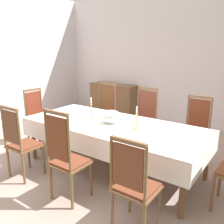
{
  "coord_description": "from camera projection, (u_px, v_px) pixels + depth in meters",
  "views": [
    {
      "loc": [
        2.09,
        -2.74,
        1.92
      ],
      "look_at": [
        0.02,
        0.15,
        0.97
      ],
      "focal_mm": 38.5,
      "sensor_mm": 36.0,
      "label": 1
    }
  ],
  "objects": [
    {
      "name": "chair_south_b",
      "position": [
        66.0,
        156.0,
        3.0
      ],
      "size": [
        0.44,
        0.42,
        1.22
      ],
      "color": "brown",
      "rests_on": "ground"
    },
    {
      "name": "chair_head_west",
      "position": [
        38.0,
        116.0,
        4.87
      ],
      "size": [
        0.42,
        0.44,
        1.14
      ],
      "rotation": [
        0.0,
        0.0,
        -1.57
      ],
      "color": "brown",
      "rests_on": "ground"
    },
    {
      "name": "bowl_near_right",
      "position": [
        115.0,
        114.0,
        4.27
      ],
      "size": [
        0.17,
        0.17,
        0.03
      ],
      "color": "white",
      "rests_on": "tablecloth"
    },
    {
      "name": "chair_north_c",
      "position": [
        195.0,
        129.0,
        4.06
      ],
      "size": [
        0.44,
        0.42,
        1.15
      ],
      "rotation": [
        0.0,
        0.0,
        3.14
      ],
      "color": "brown",
      "rests_on": "ground"
    },
    {
      "name": "dining_table",
      "position": [
        112.0,
        128.0,
        3.79
      ],
      "size": [
        2.89,
        1.23,
        0.77
      ],
      "color": "brown",
      "rests_on": "ground"
    },
    {
      "name": "soup_tureen",
      "position": [
        111.0,
        116.0,
        3.76
      ],
      "size": [
        0.29,
        0.29,
        0.23
      ],
      "color": "white",
      "rests_on": "tablecloth"
    },
    {
      "name": "sideboard",
      "position": [
        113.0,
        99.0,
        7.14
      ],
      "size": [
        1.44,
        0.48,
        0.9
      ],
      "rotation": [
        0.0,
        0.0,
        3.14
      ],
      "color": "brown",
      "rests_on": "ground"
    },
    {
      "name": "chair_south_c",
      "position": [
        134.0,
        184.0,
        2.46
      ],
      "size": [
        0.44,
        0.42,
        1.1
      ],
      "color": "brown",
      "rests_on": "ground"
    },
    {
      "name": "chair_north_b",
      "position": [
        144.0,
        119.0,
        4.61
      ],
      "size": [
        0.44,
        0.42,
        1.2
      ],
      "rotation": [
        0.0,
        0.0,
        3.14
      ],
      "color": "brown",
      "rests_on": "ground"
    },
    {
      "name": "ground",
      "position": [
        106.0,
        174.0,
        3.83
      ],
      "size": [
        7.32,
        6.48,
        0.04
      ],
      "primitive_type": "cube",
      "color": "#A38A7F"
    },
    {
      "name": "spoon_primary",
      "position": [
        139.0,
        142.0,
        3.02
      ],
      "size": [
        0.04,
        0.18,
        0.01
      ],
      "rotation": [
        0.0,
        0.0,
        0.15
      ],
      "color": "gold",
      "rests_on": "tablecloth"
    },
    {
      "name": "spoon_secondary",
      "position": [
        110.0,
        113.0,
        4.36
      ],
      "size": [
        0.04,
        0.18,
        0.01
      ],
      "rotation": [
        0.0,
        0.0,
        0.11
      ],
      "color": "gold",
      "rests_on": "tablecloth"
    },
    {
      "name": "back_wall",
      "position": [
        185.0,
        59.0,
        5.97
      ],
      "size": [
        7.32,
        0.08,
        3.35
      ],
      "primitive_type": "cube",
      "color": "silver",
      "rests_on": "ground"
    },
    {
      "name": "candlestick_east",
      "position": [
        136.0,
        120.0,
        3.5
      ],
      "size": [
        0.07,
        0.07,
        0.34
      ],
      "color": "gold",
      "rests_on": "tablecloth"
    },
    {
      "name": "chair_north_a",
      "position": [
        104.0,
        111.0,
        5.16
      ],
      "size": [
        0.44,
        0.42,
        1.21
      ],
      "rotation": [
        0.0,
        0.0,
        3.14
      ],
      "color": "brown",
      "rests_on": "ground"
    },
    {
      "name": "tablecloth",
      "position": [
        112.0,
        128.0,
        3.79
      ],
      "size": [
        2.91,
        1.25,
        0.31
      ],
      "color": "white",
      "rests_on": "dining_table"
    },
    {
      "name": "chair_south_a",
      "position": [
        20.0,
        141.0,
        3.56
      ],
      "size": [
        0.44,
        0.42,
        1.14
      ],
      "color": "brown",
      "rests_on": "ground"
    },
    {
      "name": "bowl_near_left",
      "position": [
        131.0,
        140.0,
        3.05
      ],
      "size": [
        0.15,
        0.15,
        0.03
      ],
      "color": "white",
      "rests_on": "tablecloth"
    },
    {
      "name": "candlestick_west",
      "position": [
        91.0,
        110.0,
        3.98
      ],
      "size": [
        0.07,
        0.07,
        0.37
      ],
      "color": "gold",
      "rests_on": "tablecloth"
    }
  ]
}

